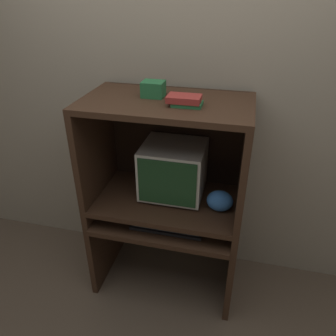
% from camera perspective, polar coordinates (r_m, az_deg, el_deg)
% --- Properties ---
extents(ground_plane, '(12.00, 12.00, 0.00)m').
position_cam_1_polar(ground_plane, '(2.55, -1.88, -22.89)').
color(ground_plane, brown).
extents(wall_back, '(6.00, 0.06, 2.60)m').
position_cam_1_polar(wall_back, '(2.29, 1.87, 11.14)').
color(wall_back, gray).
rests_on(wall_back, ground_plane).
extents(desk_base, '(1.00, 0.60, 0.62)m').
position_cam_1_polar(desk_base, '(2.43, -0.44, -12.68)').
color(desk_base, '#382316').
rests_on(desk_base, ground_plane).
extents(desk_monitor_shelf, '(1.00, 0.58, 0.13)m').
position_cam_1_polar(desk_monitor_shelf, '(2.25, -0.23, -5.85)').
color(desk_monitor_shelf, '#382316').
rests_on(desk_monitor_shelf, desk_base).
extents(hutch_upper, '(1.00, 0.58, 0.68)m').
position_cam_1_polar(hutch_upper, '(2.04, -0.01, 5.73)').
color(hutch_upper, '#382316').
rests_on(hutch_upper, desk_monitor_shelf).
extents(crt_monitor, '(0.41, 0.38, 0.37)m').
position_cam_1_polar(crt_monitor, '(2.18, 0.95, -0.28)').
color(crt_monitor, beige).
rests_on(crt_monitor, desk_monitor_shelf).
extents(keyboard, '(0.47, 0.14, 0.03)m').
position_cam_1_polar(keyboard, '(2.18, -0.21, -10.20)').
color(keyboard, black).
rests_on(keyboard, desk_base).
extents(mouse, '(0.07, 0.05, 0.03)m').
position_cam_1_polar(mouse, '(2.14, 7.67, -11.36)').
color(mouse, '#28282B').
rests_on(mouse, desk_base).
extents(snack_bag, '(0.17, 0.13, 0.14)m').
position_cam_1_polar(snack_bag, '(2.11, 9.01, -5.67)').
color(snack_bag, '#336BB7').
rests_on(snack_bag, desk_monitor_shelf).
extents(book_stack, '(0.19, 0.12, 0.06)m').
position_cam_1_polar(book_stack, '(1.83, 3.01, 11.67)').
color(book_stack, '#236638').
rests_on(book_stack, hutch_upper).
extents(storage_box, '(0.13, 0.11, 0.09)m').
position_cam_1_polar(storage_box, '(1.98, -2.58, 13.58)').
color(storage_box, '#236638').
rests_on(storage_box, hutch_upper).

